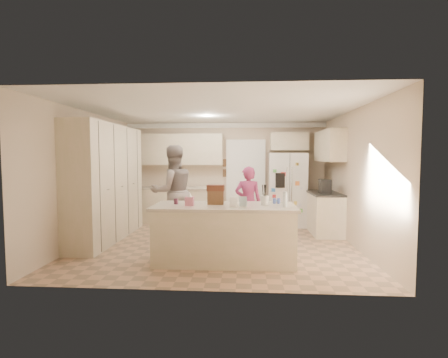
# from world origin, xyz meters

# --- Properties ---
(floor) EXTENTS (5.20, 4.60, 0.02)m
(floor) POSITION_xyz_m (0.00, 0.00, -0.01)
(floor) COLOR tan
(floor) RESTS_ON ground
(ceiling) EXTENTS (5.20, 4.60, 0.02)m
(ceiling) POSITION_xyz_m (0.00, 0.00, 2.61)
(ceiling) COLOR white
(ceiling) RESTS_ON wall_back
(wall_back) EXTENTS (5.20, 0.02, 2.60)m
(wall_back) POSITION_xyz_m (0.00, 2.31, 1.30)
(wall_back) COLOR beige
(wall_back) RESTS_ON ground
(wall_front) EXTENTS (5.20, 0.02, 2.60)m
(wall_front) POSITION_xyz_m (0.00, -2.31, 1.30)
(wall_front) COLOR beige
(wall_front) RESTS_ON ground
(wall_left) EXTENTS (0.02, 4.60, 2.60)m
(wall_left) POSITION_xyz_m (-2.61, 0.00, 1.30)
(wall_left) COLOR beige
(wall_left) RESTS_ON ground
(wall_right) EXTENTS (0.02, 4.60, 2.60)m
(wall_right) POSITION_xyz_m (2.61, 0.00, 1.30)
(wall_right) COLOR beige
(wall_right) RESTS_ON ground
(crown_back) EXTENTS (5.20, 0.08, 0.12)m
(crown_back) POSITION_xyz_m (0.00, 2.26, 2.53)
(crown_back) COLOR white
(crown_back) RESTS_ON wall_back
(pantry_bank) EXTENTS (0.60, 2.60, 2.35)m
(pantry_bank) POSITION_xyz_m (-2.30, 0.20, 1.18)
(pantry_bank) COLOR beige
(pantry_bank) RESTS_ON floor
(back_base_cab) EXTENTS (2.20, 0.60, 0.88)m
(back_base_cab) POSITION_xyz_m (-1.15, 2.00, 0.44)
(back_base_cab) COLOR beige
(back_base_cab) RESTS_ON floor
(back_countertop) EXTENTS (2.24, 0.63, 0.04)m
(back_countertop) POSITION_xyz_m (-1.15, 1.99, 0.90)
(back_countertop) COLOR #BFB49B
(back_countertop) RESTS_ON back_base_cab
(back_upper_cab) EXTENTS (2.20, 0.35, 0.80)m
(back_upper_cab) POSITION_xyz_m (-1.15, 2.12, 1.90)
(back_upper_cab) COLOR beige
(back_upper_cab) RESTS_ON wall_back
(doorway_opening) EXTENTS (0.90, 0.06, 2.10)m
(doorway_opening) POSITION_xyz_m (0.55, 2.28, 1.05)
(doorway_opening) COLOR black
(doorway_opening) RESTS_ON floor
(doorway_casing) EXTENTS (1.02, 0.03, 2.22)m
(doorway_casing) POSITION_xyz_m (0.55, 2.24, 1.05)
(doorway_casing) COLOR white
(doorway_casing) RESTS_ON floor
(wall_frame_upper) EXTENTS (0.15, 0.02, 0.20)m
(wall_frame_upper) POSITION_xyz_m (0.02, 2.27, 1.55)
(wall_frame_upper) COLOR brown
(wall_frame_upper) RESTS_ON wall_back
(wall_frame_lower) EXTENTS (0.15, 0.02, 0.20)m
(wall_frame_lower) POSITION_xyz_m (0.02, 2.27, 1.28)
(wall_frame_lower) COLOR brown
(wall_frame_lower) RESTS_ON wall_back
(refrigerator) EXTENTS (0.93, 0.73, 1.80)m
(refrigerator) POSITION_xyz_m (1.58, 1.80, 0.90)
(refrigerator) COLOR white
(refrigerator) RESTS_ON floor
(fridge_seam) EXTENTS (0.02, 0.02, 1.78)m
(fridge_seam) POSITION_xyz_m (1.58, 1.45, 0.90)
(fridge_seam) COLOR gray
(fridge_seam) RESTS_ON refrigerator
(fridge_dispenser) EXTENTS (0.22, 0.03, 0.35)m
(fridge_dispenser) POSITION_xyz_m (1.36, 1.44, 1.15)
(fridge_dispenser) COLOR black
(fridge_dispenser) RESTS_ON refrigerator
(fridge_handle_l) EXTENTS (0.02, 0.02, 0.85)m
(fridge_handle_l) POSITION_xyz_m (1.53, 1.43, 1.05)
(fridge_handle_l) COLOR silver
(fridge_handle_l) RESTS_ON refrigerator
(fridge_handle_r) EXTENTS (0.02, 0.02, 0.85)m
(fridge_handle_r) POSITION_xyz_m (1.63, 1.43, 1.05)
(fridge_handle_r) COLOR silver
(fridge_handle_r) RESTS_ON refrigerator
(over_fridge_cab) EXTENTS (0.95, 0.35, 0.45)m
(over_fridge_cab) POSITION_xyz_m (1.65, 2.12, 2.10)
(over_fridge_cab) COLOR beige
(over_fridge_cab) RESTS_ON wall_back
(right_base_cab) EXTENTS (0.60, 1.20, 0.88)m
(right_base_cab) POSITION_xyz_m (2.30, 1.00, 0.44)
(right_base_cab) COLOR beige
(right_base_cab) RESTS_ON floor
(right_countertop) EXTENTS (0.63, 1.24, 0.04)m
(right_countertop) POSITION_xyz_m (2.29, 1.00, 0.90)
(right_countertop) COLOR #2D2B28
(right_countertop) RESTS_ON right_base_cab
(right_upper_cab) EXTENTS (0.35, 1.50, 0.70)m
(right_upper_cab) POSITION_xyz_m (2.43, 1.20, 1.95)
(right_upper_cab) COLOR beige
(right_upper_cab) RESTS_ON wall_right
(coffee_maker) EXTENTS (0.22, 0.28, 0.30)m
(coffee_maker) POSITION_xyz_m (2.25, 0.80, 1.07)
(coffee_maker) COLOR black
(coffee_maker) RESTS_ON right_countertop
(island_base) EXTENTS (2.20, 0.90, 0.88)m
(island_base) POSITION_xyz_m (0.20, -1.10, 0.44)
(island_base) COLOR beige
(island_base) RESTS_ON floor
(island_top) EXTENTS (2.28, 0.96, 0.05)m
(island_top) POSITION_xyz_m (0.20, -1.10, 0.90)
(island_top) COLOR #BFB49B
(island_top) RESTS_ON island_base
(utensil_crock) EXTENTS (0.13, 0.13, 0.15)m
(utensil_crock) POSITION_xyz_m (0.85, -1.05, 1.00)
(utensil_crock) COLOR white
(utensil_crock) RESTS_ON island_top
(tissue_box) EXTENTS (0.13, 0.13, 0.14)m
(tissue_box) POSITION_xyz_m (-0.35, -1.20, 1.00)
(tissue_box) COLOR #C96687
(tissue_box) RESTS_ON island_top
(tissue_plume) EXTENTS (0.08, 0.08, 0.08)m
(tissue_plume) POSITION_xyz_m (-0.35, -1.20, 1.10)
(tissue_plume) COLOR white
(tissue_plume) RESTS_ON tissue_box
(dollhouse_body) EXTENTS (0.26, 0.18, 0.22)m
(dollhouse_body) POSITION_xyz_m (0.05, -1.00, 1.04)
(dollhouse_body) COLOR brown
(dollhouse_body) RESTS_ON island_top
(dollhouse_roof) EXTENTS (0.28, 0.20, 0.10)m
(dollhouse_roof) POSITION_xyz_m (0.05, -1.00, 1.20)
(dollhouse_roof) COLOR #592D1E
(dollhouse_roof) RESTS_ON dollhouse_body
(jam_jar) EXTENTS (0.07, 0.07, 0.09)m
(jam_jar) POSITION_xyz_m (-0.60, -1.05, 0.97)
(jam_jar) COLOR #59263F
(jam_jar) RESTS_ON island_top
(greeting_card_a) EXTENTS (0.12, 0.06, 0.16)m
(greeting_card_a) POSITION_xyz_m (0.35, -1.30, 1.01)
(greeting_card_a) COLOR white
(greeting_card_a) RESTS_ON island_top
(greeting_card_b) EXTENTS (0.12, 0.05, 0.16)m
(greeting_card_b) POSITION_xyz_m (0.50, -1.25, 1.01)
(greeting_card_b) COLOR silver
(greeting_card_b) RESTS_ON island_top
(water_bottle) EXTENTS (0.07, 0.07, 0.24)m
(water_bottle) POSITION_xyz_m (1.15, -1.25, 1.04)
(water_bottle) COLOR silver
(water_bottle) RESTS_ON island_top
(shaker_salt) EXTENTS (0.05, 0.05, 0.09)m
(shaker_salt) POSITION_xyz_m (1.02, -0.88, 0.97)
(shaker_salt) COLOR #3D55AF
(shaker_salt) RESTS_ON island_top
(shaker_pepper) EXTENTS (0.05, 0.05, 0.09)m
(shaker_pepper) POSITION_xyz_m (1.09, -0.88, 0.97)
(shaker_pepper) COLOR #3D55AF
(shaker_pepper) RESTS_ON island_top
(teen_boy) EXTENTS (1.19, 1.12, 1.95)m
(teen_boy) POSITION_xyz_m (-0.98, 0.41, 0.97)
(teen_boy) COLOR gray
(teen_boy) RESTS_ON floor
(teen_girl) EXTENTS (0.57, 0.39, 1.51)m
(teen_girl) POSITION_xyz_m (0.60, 0.43, 0.75)
(teen_girl) COLOR #9E2C76
(teen_girl) RESTS_ON floor
(fridge_magnets) EXTENTS (0.76, 0.02, 1.44)m
(fridge_magnets) POSITION_xyz_m (1.58, 1.44, 0.90)
(fridge_magnets) COLOR tan
(fridge_magnets) RESTS_ON refrigerator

